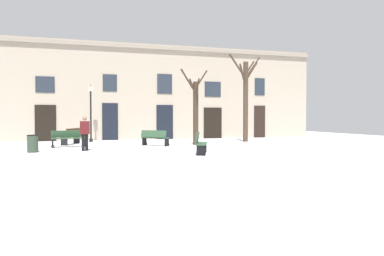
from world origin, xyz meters
TOP-DOWN VIEW (x-y plane):
  - ground_plane at (0.00, 0.00)m, footprint 37.63×37.63m
  - building_facade at (-0.00, 9.66)m, footprint 23.52×0.60m
  - tree_left_of_center at (0.77, 3.84)m, footprint 1.69×1.52m
  - tree_near_facade at (4.62, 5.51)m, footprint 2.06×1.39m
  - streetlamp at (-4.88, 8.06)m, footprint 0.30×0.30m
  - litter_bin at (-7.40, 1.65)m, footprint 0.49×0.49m
  - bench_near_center_tree at (-5.96, 6.09)m, footprint 1.07×1.78m
  - bench_back_to_back_left at (-5.99, 4.21)m, footprint 1.83×0.75m
  - bench_near_lamp at (-0.48, -1.00)m, footprint 0.97×1.67m
  - bench_by_litter_bin at (-1.57, 3.75)m, footprint 1.45×1.40m
  - person_by_shop_door at (-5.19, 1.76)m, footprint 0.44×0.37m

SIDE VIEW (x-z plane):
  - ground_plane at x=0.00m, z-range 0.00..0.00m
  - litter_bin at x=-7.40m, z-range 0.00..0.78m
  - bench_by_litter_bin at x=-1.57m, z-range 0.02..0.87m
  - bench_back_to_back_left at x=-5.99m, z-range 0.03..0.90m
  - bench_near_lamp at x=-0.48m, z-range 0.01..0.93m
  - bench_near_center_tree at x=-5.96m, z-range 0.02..0.95m
  - person_by_shop_door at x=-5.19m, z-range 0.08..1.70m
  - tree_left_of_center at x=0.77m, z-range -0.14..4.10m
  - streetlamp at x=-4.88m, z-range 0.41..4.05m
  - tree_near_facade at x=4.62m, z-range 0.06..5.71m
  - building_facade at x=0.00m, z-range 0.05..6.74m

